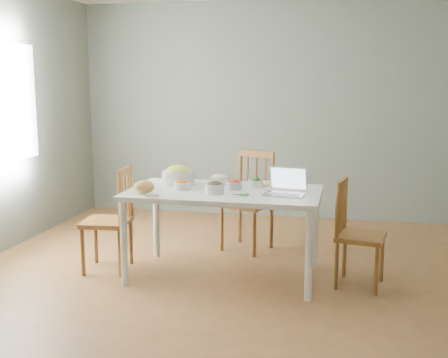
% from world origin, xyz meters
% --- Properties ---
extents(floor, '(5.00, 5.00, 0.00)m').
position_xyz_m(floor, '(0.00, 0.00, 0.00)').
color(floor, brown).
rests_on(floor, ground).
extents(wall_back, '(5.00, 0.00, 2.70)m').
position_xyz_m(wall_back, '(0.00, 2.50, 1.35)').
color(wall_back, slate).
rests_on(wall_back, ground).
extents(wall_front, '(5.00, 0.00, 2.70)m').
position_xyz_m(wall_front, '(0.00, -2.50, 1.35)').
color(wall_front, slate).
rests_on(wall_front, ground).
extents(dining_table, '(1.67, 0.94, 0.78)m').
position_xyz_m(dining_table, '(-0.14, 0.15, 0.39)').
color(dining_table, white).
rests_on(dining_table, floor).
extents(chair_far, '(0.56, 0.55, 1.01)m').
position_xyz_m(chair_far, '(-0.09, 0.99, 0.50)').
color(chair_far, brown).
rests_on(chair_far, floor).
extents(chair_left, '(0.45, 0.47, 0.96)m').
position_xyz_m(chair_left, '(-1.23, 0.09, 0.48)').
color(chair_left, brown).
rests_on(chair_left, floor).
extents(chair_right, '(0.45, 0.46, 0.91)m').
position_xyz_m(chair_right, '(1.03, 0.17, 0.45)').
color(chair_right, brown).
rests_on(chair_right, floor).
extents(bread_boule, '(0.23, 0.23, 0.11)m').
position_xyz_m(bread_boule, '(-0.77, -0.13, 0.84)').
color(bread_boule, '#AA853C').
rests_on(bread_boule, dining_table).
extents(butter_stick, '(0.11, 0.06, 0.03)m').
position_xyz_m(butter_stick, '(-0.66, -0.26, 0.80)').
color(butter_stick, white).
rests_on(butter_stick, dining_table).
extents(bowl_squash, '(0.33, 0.33, 0.17)m').
position_xyz_m(bowl_squash, '(-0.62, 0.33, 0.87)').
color(bowl_squash, '#CFD249').
rests_on(bowl_squash, dining_table).
extents(bowl_carrot, '(0.16, 0.16, 0.08)m').
position_xyz_m(bowl_carrot, '(-0.51, 0.11, 0.82)').
color(bowl_carrot, red).
rests_on(bowl_carrot, dining_table).
extents(bowl_onion, '(0.20, 0.20, 0.09)m').
position_xyz_m(bowl_onion, '(-0.25, 0.41, 0.83)').
color(bowl_onion, white).
rests_on(bowl_onion, dining_table).
extents(bowl_mushroom, '(0.18, 0.18, 0.11)m').
position_xyz_m(bowl_mushroom, '(-0.19, -0.02, 0.83)').
color(bowl_mushroom, '#432B1C').
rests_on(bowl_mushroom, dining_table).
extents(bowl_redpep, '(0.19, 0.19, 0.09)m').
position_xyz_m(bowl_redpep, '(-0.07, 0.21, 0.82)').
color(bowl_redpep, red).
rests_on(bowl_redpep, dining_table).
extents(bowl_broccoli, '(0.17, 0.17, 0.08)m').
position_xyz_m(bowl_broccoli, '(0.10, 0.36, 0.82)').
color(bowl_broccoli, '#2A561D').
rests_on(bowl_broccoli, dining_table).
extents(flatbread, '(0.24, 0.24, 0.02)m').
position_xyz_m(flatbread, '(0.16, 0.50, 0.79)').
color(flatbread, beige).
rests_on(flatbread, dining_table).
extents(basil_bunch, '(0.17, 0.17, 0.02)m').
position_xyz_m(basil_bunch, '(0.04, -0.02, 0.79)').
color(basil_bunch, '#296923').
rests_on(basil_bunch, dining_table).
extents(laptop, '(0.36, 0.33, 0.22)m').
position_xyz_m(laptop, '(0.39, 0.05, 0.89)').
color(laptop, silver).
rests_on(laptop, dining_table).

